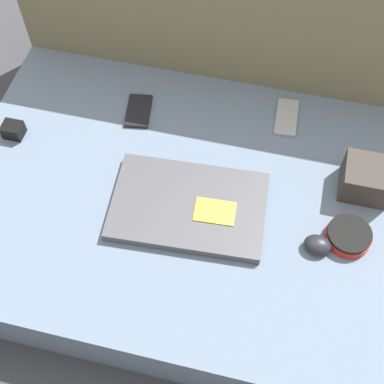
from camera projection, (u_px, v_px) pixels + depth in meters
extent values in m
plane|color=#38383D|center=(192.00, 229.00, 1.36)|extent=(8.00, 8.00, 0.00)
cube|color=slate|center=(192.00, 214.00, 1.30)|extent=(1.10, 0.75, 0.16)
cube|color=#756B4C|center=(235.00, 21.00, 1.38)|extent=(1.10, 0.20, 0.54)
cube|color=#47474C|center=(189.00, 206.00, 1.20)|extent=(0.36, 0.25, 0.02)
cube|color=yellow|center=(215.00, 211.00, 1.18)|extent=(0.09, 0.07, 0.00)
ellipsoid|color=black|center=(318.00, 245.00, 1.15)|extent=(0.06, 0.05, 0.03)
cylinder|color=red|center=(348.00, 237.00, 1.16)|extent=(0.10, 0.10, 0.02)
cylinder|color=black|center=(350.00, 234.00, 1.15)|extent=(0.10, 0.10, 0.01)
cube|color=#99999E|center=(286.00, 118.00, 1.35)|extent=(0.06, 0.12, 0.01)
cube|color=black|center=(139.00, 111.00, 1.36)|extent=(0.07, 0.11, 0.01)
cube|color=#38332D|center=(366.00, 179.00, 1.21)|extent=(0.11, 0.10, 0.08)
cube|color=black|center=(13.00, 130.00, 1.31)|extent=(0.05, 0.04, 0.04)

